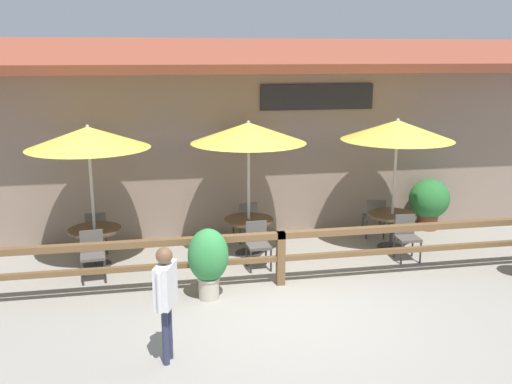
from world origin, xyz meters
TOP-DOWN VIEW (x-y plane):
  - ground_plane at (0.00, 0.00)m, footprint 60.00×60.00m
  - building_facade at (0.00, 4.10)m, footprint 14.28×1.49m
  - patio_railing at (0.00, 1.05)m, footprint 10.40×0.14m
  - patio_umbrella_near at (-3.22, 2.60)m, footprint 2.23×2.23m
  - dining_table_near at (-3.22, 2.60)m, footprint 0.98×0.98m
  - chair_near_streetside at (-3.21, 1.91)m, footprint 0.46×0.46m
  - chair_near_wallside at (-3.25, 3.29)m, footprint 0.45×0.45m
  - patio_umbrella_middle at (-0.27, 2.69)m, footprint 2.23×2.23m
  - dining_table_middle at (-0.27, 2.69)m, footprint 0.98×0.98m
  - chair_middle_streetside at (-0.23, 1.91)m, footprint 0.44×0.44m
  - chair_middle_wallside at (-0.19, 3.46)m, footprint 0.51×0.51m
  - patio_umbrella_far at (2.69, 2.51)m, footprint 2.23×2.23m
  - dining_table_far at (2.69, 2.51)m, footprint 0.98×0.98m
  - chair_far_streetside at (2.69, 1.81)m, footprint 0.44×0.44m
  - chair_far_wallside at (2.60, 3.20)m, footprint 0.49×0.49m
  - potted_plant_entrance_palm at (-1.29, 0.70)m, footprint 0.66×0.60m
  - potted_plant_small_flowering at (4.05, 3.55)m, footprint 0.92×0.83m
  - pedestrian at (-2.02, -1.16)m, footprint 0.32×0.53m

SIDE VIEW (x-z plane):
  - ground_plane at x=0.00m, z-range 0.00..0.00m
  - chair_near_streetside at x=-3.21m, z-range 0.06..0.93m
  - chair_near_wallside at x=-3.25m, z-range 0.06..0.93m
  - chair_middle_streetside at x=-0.23m, z-range 0.06..0.93m
  - chair_middle_wallside at x=-0.19m, z-range 0.06..0.93m
  - chair_far_streetside at x=2.69m, z-range 0.06..0.93m
  - chair_far_wallside at x=2.60m, z-range 0.06..0.93m
  - dining_table_near at x=-3.22m, z-range 0.22..0.95m
  - dining_table_middle at x=-0.27m, z-range 0.22..0.95m
  - dining_table_far at x=2.69m, z-range 0.22..0.95m
  - potted_plant_small_flowering at x=4.05m, z-range 0.08..1.25m
  - potted_plant_entrance_palm at x=-1.29m, z-range 0.09..1.28m
  - patio_railing at x=0.00m, z-range 0.22..1.17m
  - pedestrian at x=-2.02m, z-range 0.22..1.79m
  - building_facade at x=0.00m, z-range 0.05..4.28m
  - patio_umbrella_near at x=-3.22m, z-range 1.10..3.78m
  - patio_umbrella_middle at x=-0.27m, z-range 1.10..3.78m
  - patio_umbrella_far at x=2.69m, z-range 1.10..3.78m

